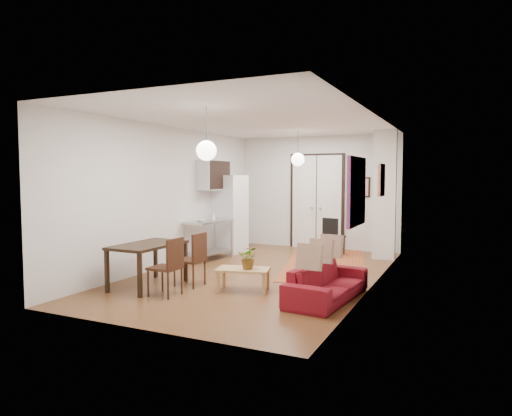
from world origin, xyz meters
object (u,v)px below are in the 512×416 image
at_px(sofa, 327,282).
at_px(dining_chair_near, 193,254).
at_px(coffee_table, 243,271).
at_px(dining_chair_far, 168,261).
at_px(black_side_chair, 335,233).
at_px(fridge, 230,214).
at_px(dining_table, 148,248).
at_px(kitchen_counter, 209,235).

bearing_deg(sofa, dining_chair_near, 96.54).
distance_m(coffee_table, dining_chair_far, 1.21).
xyz_separation_m(sofa, black_side_chair, (-0.96, 3.97, 0.26)).
bearing_deg(fridge, sofa, -36.56).
xyz_separation_m(dining_table, dining_chair_far, (0.60, -0.26, -0.13)).
bearing_deg(dining_table, dining_chair_far, -23.39).
relative_size(dining_chair_near, dining_chair_far, 1.00).
relative_size(dining_table, black_side_chair, 1.50).
distance_m(sofa, fridge, 4.71).
xyz_separation_m(fridge, dining_table, (0.41, -3.68, -0.29)).
height_order(sofa, coffee_table, sofa).
relative_size(sofa, fridge, 0.96).
xyz_separation_m(sofa, fridge, (-3.39, 3.20, 0.68)).
bearing_deg(sofa, dining_table, 104.72).
distance_m(coffee_table, dining_chair_near, 1.01).
xyz_separation_m(coffee_table, black_side_chair, (0.43, 4.05, 0.20)).
bearing_deg(coffee_table, dining_chair_near, 178.15).
bearing_deg(fridge, dining_table, -76.81).
height_order(kitchen_counter, dining_chair_far, dining_chair_far).
bearing_deg(sofa, fridge, 52.18).
relative_size(dining_table, dining_chair_far, 1.47).
bearing_deg(dining_chair_far, dining_chair_near, -179.35).
relative_size(kitchen_counter, dining_chair_near, 1.33).
relative_size(sofa, coffee_table, 1.95).
bearing_deg(fridge, dining_chair_far, -68.80).
height_order(dining_chair_near, dining_chair_far, same).
height_order(fridge, black_side_chair, fridge).
relative_size(coffee_table, dining_chair_far, 1.02).
bearing_deg(coffee_table, black_side_chair, 84.00).
bearing_deg(dining_chair_near, black_side_chair, 161.20).
xyz_separation_m(kitchen_counter, black_side_chair, (2.39, 1.84, -0.04)).
xyz_separation_m(sofa, dining_table, (-2.98, -0.48, 0.39)).
bearing_deg(kitchen_counter, sofa, -24.44).
distance_m(sofa, black_side_chair, 4.10).
relative_size(sofa, dining_chair_far, 1.99).
bearing_deg(black_side_chair, sofa, 118.46).
relative_size(sofa, dining_table, 1.35).
bearing_deg(kitchen_counter, coffee_table, -40.26).
distance_m(kitchen_counter, dining_chair_near, 2.38).
bearing_deg(dining_chair_far, black_side_chair, 163.91).
bearing_deg(coffee_table, dining_table, -165.62).
bearing_deg(dining_table, black_side_chair, 65.64).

